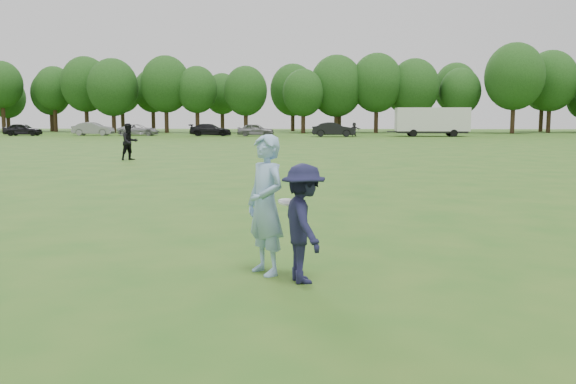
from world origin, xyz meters
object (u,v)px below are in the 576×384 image
player_far_d (354,129)px  car_c (139,130)px  thrower (266,205)px  car_d (210,130)px  car_b (93,129)px  cargo_trailer (432,120)px  car_f (334,130)px  defender (304,223)px  player_far_a (129,142)px  car_e (256,130)px  car_a (23,129)px

player_far_d → car_c: player_far_d is taller
thrower → car_d: 62.02m
car_b → cargo_trailer: bearing=-93.7°
car_b → car_f: 28.19m
car_c → cargo_trailer: bearing=-95.9°
car_d → car_f: (14.05, -1.90, 0.10)m
car_d → thrower: bearing=-172.4°
car_f → cargo_trailer: bearing=-84.0°
defender → cargo_trailer: cargo_trailer is taller
cargo_trailer → car_f: bearing=-172.0°
player_far_a → car_d: 38.54m
car_b → car_e: 19.33m
defender → player_far_a: bearing=5.4°
defender → player_far_d: defender is taller
player_far_d → car_a: bearing=159.1°
car_a → car_b: size_ratio=0.90×
defender → car_d: 62.53m
car_a → car_b: car_b is taller
car_b → car_c: 5.46m
player_far_a → cargo_trailer: (22.26, 38.08, 0.83)m
player_far_d → car_d: size_ratio=0.33×
car_a → cargo_trailer: 46.87m
thrower → car_e: (-6.61, 60.35, -0.30)m
car_e → cargo_trailer: size_ratio=0.47×
thrower → car_c: 64.82m
defender → car_b: bearing=5.5°
player_far_a → defender: bearing=-113.7°
player_far_a → player_far_d: 40.08m
player_far_a → car_c: bearing=59.5°
car_a → car_d: 21.83m
car_e → car_f: 8.88m
defender → cargo_trailer: size_ratio=0.18×
thrower → player_far_a: size_ratio=1.06×
car_a → car_b: 7.92m
player_far_a → player_far_d: bearing=23.5°
defender → car_f: bearing=-19.1°
car_a → cargo_trailer: (46.86, 0.11, 1.05)m
car_a → car_e: size_ratio=1.01×
defender → car_c: bearing=1.2°
car_c → car_f: (22.60, -2.55, 0.14)m
car_c → car_d: (8.56, -0.64, 0.04)m
defender → car_a: (-34.27, 60.82, -0.10)m
player_far_d → car_f: car_f is taller
thrower → defender: 0.72m
thrower → car_c: bearing=159.6°
player_far_a → car_e: 38.00m
car_d → cargo_trailer: 25.06m
car_c → car_f: car_f is taller
car_d → car_f: car_f is taller
player_far_a → cargo_trailer: cargo_trailer is taller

